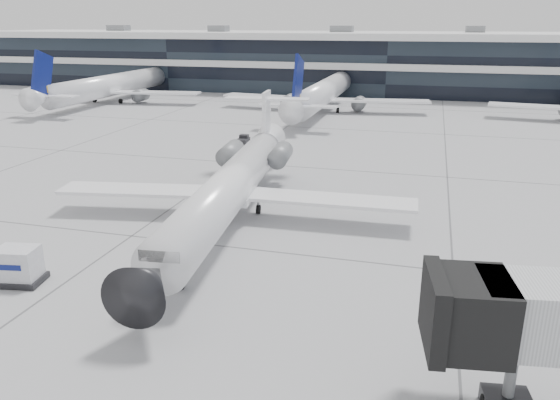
% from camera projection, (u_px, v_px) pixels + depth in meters
% --- Properties ---
extents(ground, '(220.00, 220.00, 0.00)m').
position_uv_depth(ground, '(280.00, 252.00, 32.85)').
color(ground, gray).
rests_on(ground, ground).
extents(terminal, '(170.00, 22.00, 10.00)m').
position_uv_depth(terminal, '(391.00, 65.00, 106.39)').
color(terminal, black).
rests_on(terminal, ground).
extents(bg_jet_left, '(32.00, 40.00, 9.60)m').
position_uv_depth(bg_jet_left, '(114.00, 101.00, 94.56)').
color(bg_jet_left, white).
rests_on(bg_jet_left, ground).
extents(bg_jet_center, '(32.00, 40.00, 9.60)m').
position_uv_depth(bg_jet_center, '(324.00, 110.00, 85.24)').
color(bg_jet_center, white).
rests_on(bg_jet_center, ground).
extents(regional_jet, '(25.42, 31.74, 7.33)m').
position_uv_depth(regional_jet, '(232.00, 184.00, 37.83)').
color(regional_jet, white).
rests_on(regional_jet, ground).
extents(cargo_uld, '(2.64, 2.14, 1.94)m').
position_uv_depth(cargo_uld, '(18.00, 266.00, 28.76)').
color(cargo_uld, black).
rests_on(cargo_uld, ground).
extents(traffic_cone, '(0.45, 0.45, 0.55)m').
position_uv_depth(traffic_cone, '(219.00, 208.00, 39.82)').
color(traffic_cone, '#EB3D0C').
rests_on(traffic_cone, ground).
extents(far_tug, '(1.23, 1.97, 1.22)m').
position_uv_depth(far_tug, '(243.00, 141.00, 60.63)').
color(far_tug, black).
rests_on(far_tug, ground).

